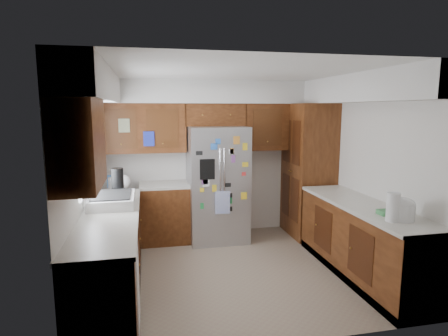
{
  "coord_description": "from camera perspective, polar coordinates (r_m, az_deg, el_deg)",
  "views": [
    {
      "loc": [
        -1.08,
        -4.46,
        2.06
      ],
      "look_at": [
        -0.07,
        0.35,
        1.29
      ],
      "focal_mm": 30.0,
      "sensor_mm": 36.0,
      "label": 1
    }
  ],
  "objects": [
    {
      "name": "floor",
      "position": [
        5.03,
        1.69,
        -15.26
      ],
      "size": [
        3.6,
        3.6,
        0.0
      ],
      "primitive_type": "plane",
      "color": "gray",
      "rests_on": "ground"
    },
    {
      "name": "room_shell",
      "position": [
        4.92,
        -0.41,
        6.16
      ],
      "size": [
        3.64,
        3.24,
        2.52
      ],
      "color": "silver",
      "rests_on": "ground"
    },
    {
      "name": "left_counter_run",
      "position": [
        4.78,
        -14.76,
        -11.33
      ],
      "size": [
        1.36,
        3.2,
        0.92
      ],
      "color": "#401E0C",
      "rests_on": "ground"
    },
    {
      "name": "right_counter_run",
      "position": [
        5.02,
        20.26,
        -10.7
      ],
      "size": [
        0.63,
        2.25,
        0.92
      ],
      "color": "#401E0C",
      "rests_on": "ground"
    },
    {
      "name": "pantry",
      "position": [
        6.25,
        12.71,
        -0.35
      ],
      "size": [
        0.6,
        0.9,
        2.15
      ],
      "primitive_type": "cube",
      "color": "#401E0C",
      "rests_on": "ground"
    },
    {
      "name": "fridge",
      "position": [
        5.88,
        -1.02,
        -2.45
      ],
      "size": [
        0.9,
        0.79,
        1.8
      ],
      "color": "gray",
      "rests_on": "ground"
    },
    {
      "name": "bridge_cabinet",
      "position": [
        5.99,
        -1.45,
        8.12
      ],
      "size": [
        0.96,
        0.34,
        0.35
      ],
      "primitive_type": "cube",
      "color": "#401E0C",
      "rests_on": "fridge"
    },
    {
      "name": "fridge_top_items",
      "position": [
        5.95,
        -2.56,
        10.96
      ],
      "size": [
        0.85,
        0.28,
        0.27
      ],
      "color": "#16309E",
      "rests_on": "bridge_cabinet"
    },
    {
      "name": "sink_assembly",
      "position": [
        4.7,
        -16.67,
        -4.66
      ],
      "size": [
        0.52,
        0.7,
        0.37
      ],
      "color": "white",
      "rests_on": "left_counter_run"
    },
    {
      "name": "left_counter_clutter",
      "position": [
        5.41,
        -15.77,
        -2.17
      ],
      "size": [
        0.34,
        0.78,
        0.38
      ],
      "color": "black",
      "rests_on": "left_counter_run"
    },
    {
      "name": "rice_cooker",
      "position": [
        4.32,
        25.39,
        -5.56
      ],
      "size": [
        0.28,
        0.27,
        0.24
      ],
      "color": "white",
      "rests_on": "right_counter_run"
    },
    {
      "name": "paper_towel",
      "position": [
        4.22,
        24.36,
        -5.46
      ],
      "size": [
        0.13,
        0.13,
        0.3
      ],
      "primitive_type": "cylinder",
      "color": "white",
      "rests_on": "right_counter_run"
    }
  ]
}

